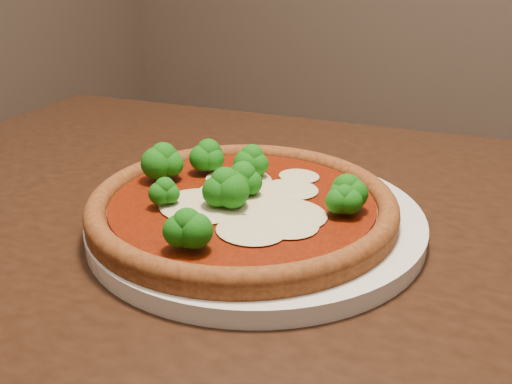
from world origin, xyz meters
The scene contains 3 objects.
dining_table centered at (-0.16, 0.13, 0.65)m, with size 1.24×0.94×0.75m.
plate centered at (-0.21, 0.11, 0.76)m, with size 0.34×0.34×0.02m, color silver.
pizza centered at (-0.22, 0.09, 0.78)m, with size 0.31×0.31×0.06m.
Camera 1 is at (0.06, -0.35, 1.02)m, focal length 40.00 mm.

